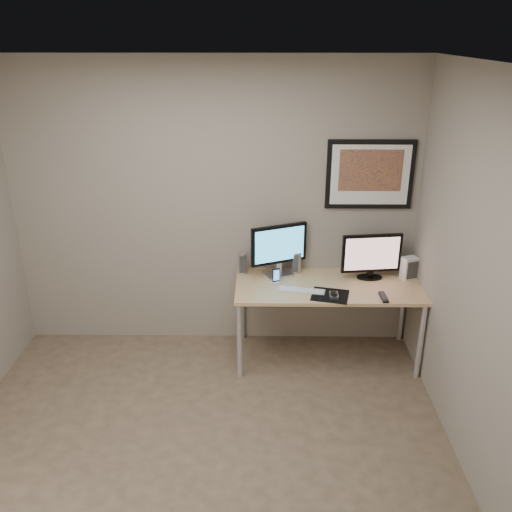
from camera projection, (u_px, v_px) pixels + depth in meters
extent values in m
plane|color=brown|center=(200.00, 464.00, 3.73)|extent=(3.60, 3.60, 0.00)
plane|color=white|center=(179.00, 66.00, 2.73)|extent=(3.60, 3.60, 0.00)
plane|color=gray|center=(214.00, 209.00, 4.80)|extent=(3.60, 0.00, 3.60)
plane|color=gray|center=(493.00, 298.00, 3.21)|extent=(0.00, 3.40, 3.40)
cube|color=#A98052|center=(328.00, 286.00, 4.69)|extent=(1.60, 0.70, 0.03)
cylinder|color=silver|center=(240.00, 341.00, 4.56)|extent=(0.04, 0.04, 0.70)
cylinder|color=silver|center=(242.00, 306.00, 5.13)|extent=(0.04, 0.04, 0.70)
cylinder|color=silver|center=(420.00, 342.00, 4.54)|extent=(0.04, 0.04, 0.70)
cylinder|color=silver|center=(403.00, 307.00, 5.11)|extent=(0.04, 0.04, 0.70)
cube|color=black|center=(370.00, 175.00, 4.65)|extent=(0.75, 0.03, 0.60)
cube|color=silver|center=(370.00, 175.00, 4.63)|extent=(0.67, 0.00, 0.52)
cube|color=orange|center=(371.00, 171.00, 4.61)|extent=(0.54, 0.00, 0.36)
cube|color=silver|center=(278.00, 274.00, 4.87)|extent=(0.29, 0.25, 0.02)
cube|color=silver|center=(278.00, 268.00, 4.84)|extent=(0.06, 0.05, 0.10)
cube|color=black|center=(279.00, 244.00, 4.75)|extent=(0.49, 0.23, 0.35)
cube|color=teal|center=(279.00, 245.00, 4.74)|extent=(0.43, 0.18, 0.30)
cube|color=black|center=(369.00, 277.00, 4.80)|extent=(0.24, 0.15, 0.02)
cube|color=black|center=(370.00, 274.00, 4.79)|extent=(0.06, 0.05, 0.05)
cube|color=black|center=(372.00, 253.00, 4.71)|extent=(0.53, 0.10, 0.35)
cube|color=#A1746F|center=(372.00, 254.00, 4.70)|extent=(0.47, 0.06, 0.29)
cylinder|color=silver|center=(242.00, 263.00, 4.88)|extent=(0.09, 0.09, 0.19)
cylinder|color=silver|center=(297.00, 262.00, 4.89)|extent=(0.10, 0.10, 0.20)
cube|color=black|center=(276.00, 276.00, 4.69)|extent=(0.08, 0.08, 0.14)
cube|color=silver|center=(302.00, 290.00, 4.57)|extent=(0.41, 0.18, 0.01)
cube|color=black|center=(330.00, 295.00, 4.49)|extent=(0.35, 0.33, 0.00)
ellipsoid|color=black|center=(334.00, 294.00, 4.47)|extent=(0.07, 0.12, 0.04)
cube|color=black|center=(384.00, 297.00, 4.45)|extent=(0.05, 0.18, 0.02)
cube|color=silver|center=(409.00, 268.00, 4.76)|extent=(0.16, 0.14, 0.20)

